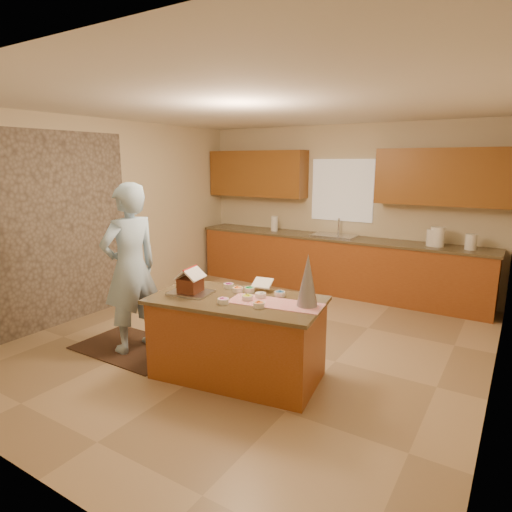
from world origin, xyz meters
name	(u,v)px	position (x,y,z in m)	size (l,w,h in m)	color
floor	(254,341)	(0.00, 0.00, 0.00)	(5.50, 5.50, 0.00)	tan
ceiling	(254,105)	(0.00, 0.00, 2.70)	(5.50, 5.50, 0.00)	silver
wall_back	(342,208)	(0.00, 2.75, 1.35)	(5.50, 5.50, 0.00)	beige
wall_front	(15,289)	(0.00, -2.75, 1.35)	(5.50, 5.50, 0.00)	beige
wall_left	(107,216)	(-2.50, 0.00, 1.35)	(5.50, 5.50, 0.00)	beige
wall_right	(506,254)	(2.50, 0.00, 1.35)	(5.50, 5.50, 0.00)	beige
stone_accent	(58,230)	(-2.48, -0.80, 1.25)	(2.50, 2.50, 0.00)	gray
window_curtain	(342,190)	(0.00, 2.72, 1.65)	(1.05, 0.03, 1.00)	white
back_counter_base	(333,265)	(0.00, 2.45, 0.44)	(4.80, 0.60, 0.88)	brown
back_counter_top	(334,238)	(0.00, 2.45, 0.90)	(4.85, 0.63, 0.04)	brown
upper_cabinet_left	(257,174)	(-1.55, 2.57, 1.90)	(1.85, 0.35, 0.80)	brown
upper_cabinet_right	(443,177)	(1.55, 2.57, 1.90)	(1.85, 0.35, 0.80)	brown
sink	(334,238)	(0.00, 2.45, 0.89)	(0.70, 0.45, 0.12)	silver
faucet	(339,227)	(0.00, 2.63, 1.06)	(0.03, 0.03, 0.28)	silver
island_base	(237,339)	(0.32, -0.82, 0.39)	(1.60, 0.80, 0.78)	brown
island_top	(237,300)	(0.32, -0.82, 0.80)	(1.67, 0.87, 0.04)	brown
table_runner	(275,303)	(0.71, -0.76, 0.82)	(0.89, 0.32, 0.01)	red
baking_tray	(191,293)	(-0.16, -0.94, 0.83)	(0.41, 0.30, 0.02)	silver
cookbook	(263,283)	(0.39, -0.47, 0.90)	(0.20, 0.02, 0.16)	white
tinsel_tree	(308,280)	(0.99, -0.67, 1.06)	(0.20, 0.20, 0.49)	#B2B3BF
rug	(132,347)	(-1.09, -0.91, 0.01)	(1.28, 0.84, 0.01)	black
boy	(130,268)	(-1.04, -0.91, 0.96)	(0.69, 0.45, 1.89)	#A6CCEC
canister_a	(433,238)	(1.50, 2.45, 1.04)	(0.17, 0.17, 0.24)	white
canister_b	(437,237)	(1.57, 2.45, 1.06)	(0.19, 0.19, 0.28)	white
canister_c	(471,242)	(2.00, 2.45, 1.03)	(0.15, 0.15, 0.22)	white
paper_towel	(274,224)	(-1.12, 2.45, 1.05)	(0.12, 0.12, 0.26)	white
gingerbread_house	(190,283)	(-0.16, -0.94, 0.93)	(0.28, 0.28, 0.25)	maroon
candy_bowls	(248,295)	(0.39, -0.73, 0.84)	(0.70, 0.58, 0.05)	orange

